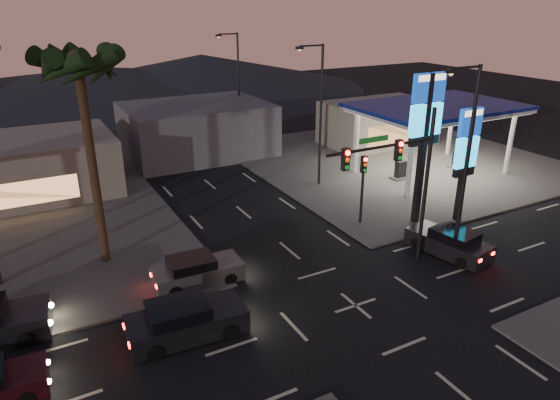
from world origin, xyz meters
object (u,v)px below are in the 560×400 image
pylon_sign_short (467,148)px  suv_station (450,243)px  pylon_sign_tall (426,120)px  gas_station (437,110)px  traffic_signal_mast (401,169)px  car_lane_b_front (196,271)px  car_lane_a_front (185,321)px

pylon_sign_short → suv_station: size_ratio=1.51×
pylon_sign_tall → pylon_sign_short: pylon_sign_tall is taller
gas_station → suv_station: gas_station is taller
pylon_sign_tall → suv_station: size_ratio=1.94×
traffic_signal_mast → car_lane_b_front: 10.87m
pylon_sign_tall → car_lane_a_front: (-15.85, -3.97, -5.66)m
pylon_sign_short → traffic_signal_mast: size_ratio=0.88×
traffic_signal_mast → car_lane_a_front: traffic_signal_mast is taller
pylon_sign_short → traffic_signal_mast: bearing=-160.9°
gas_station → pylon_sign_tall: 10.01m
pylon_sign_short → car_lane_b_front: pylon_sign_short is taller
traffic_signal_mast → car_lane_a_front: 11.99m
traffic_signal_mast → car_lane_b_front: size_ratio=1.82×
gas_station → suv_station: size_ratio=2.63×
traffic_signal_mast → pylon_sign_short: bearing=19.1°
pylon_sign_short → car_lane_b_front: bearing=177.6°
pylon_sign_short → traffic_signal_mast: traffic_signal_mast is taller
gas_station → pylon_sign_tall: (-7.50, -6.50, 1.31)m
pylon_sign_tall → car_lane_a_front: bearing=-165.9°
pylon_sign_short → traffic_signal_mast: (-7.24, -2.51, 0.57)m
gas_station → car_lane_a_front: bearing=-155.8°
suv_station → car_lane_b_front: bearing=164.4°
pylon_sign_short → pylon_sign_tall: bearing=158.2°
pylon_sign_tall → traffic_signal_mast: pylon_sign_tall is taller
pylon_sign_short → gas_station: bearing=56.3°
car_lane_b_front → suv_station: bearing=-15.6°
car_lane_b_front → suv_station: 13.36m
car_lane_b_front → car_lane_a_front: bearing=-115.9°
car_lane_a_front → suv_station: 14.65m
gas_station → pylon_sign_short: pylon_sign_short is taller
gas_station → car_lane_a_front: 25.96m
car_lane_a_front → suv_station: bearing=0.3°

